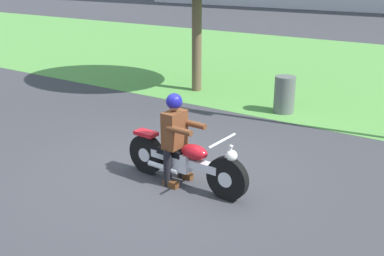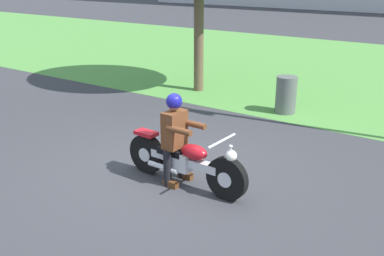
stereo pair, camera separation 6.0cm
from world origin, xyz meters
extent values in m
plane|color=#38383D|center=(0.00, 0.00, 0.00)|extent=(120.00, 120.00, 0.00)
cube|color=#549342|center=(0.00, 9.33, 0.00)|extent=(60.00, 12.00, 0.01)
cylinder|color=black|center=(1.31, -0.30, 0.32)|extent=(0.64, 0.14, 0.64)
cylinder|color=silver|center=(1.31, -0.30, 0.32)|extent=(0.23, 0.15, 0.22)
cylinder|color=black|center=(-0.19, -0.24, 0.32)|extent=(0.64, 0.14, 0.64)
cylinder|color=silver|center=(-0.19, -0.24, 0.32)|extent=(0.23, 0.15, 0.22)
cube|color=silver|center=(0.56, -0.27, 0.40)|extent=(1.20, 0.19, 0.12)
cube|color=silver|center=(0.51, -0.27, 0.38)|extent=(0.33, 0.25, 0.28)
ellipsoid|color=#B2141E|center=(0.74, -0.28, 0.58)|extent=(0.45, 0.26, 0.22)
cube|color=black|center=(0.34, -0.26, 0.50)|extent=(0.45, 0.26, 0.10)
cube|color=#B2141E|center=(-0.19, -0.24, 0.67)|extent=(0.37, 0.21, 0.06)
cylinder|color=silver|center=(1.26, -0.30, 0.57)|extent=(0.25, 0.06, 0.53)
cylinder|color=silver|center=(1.21, -0.30, 0.86)|extent=(0.06, 0.66, 0.04)
sphere|color=white|center=(1.37, -0.30, 0.68)|extent=(0.16, 0.16, 0.16)
cylinder|color=silver|center=(0.26, -0.40, 0.26)|extent=(0.55, 0.10, 0.08)
cylinder|color=black|center=(0.39, -0.09, 0.28)|extent=(0.12, 0.12, 0.57)
cube|color=#593319|center=(0.45, -0.09, 0.05)|extent=(0.24, 0.11, 0.10)
cylinder|color=black|center=(0.38, -0.44, 0.28)|extent=(0.12, 0.12, 0.57)
cube|color=#593319|center=(0.44, -0.45, 0.05)|extent=(0.24, 0.11, 0.10)
cube|color=brown|center=(0.38, -0.26, 0.85)|extent=(0.23, 0.39, 0.56)
cylinder|color=brown|center=(0.61, -0.10, 0.93)|extent=(0.42, 0.11, 0.09)
cylinder|color=brown|center=(0.60, -0.44, 0.93)|extent=(0.42, 0.11, 0.09)
sphere|color=#996B4C|center=(0.38, -0.26, 1.25)|extent=(0.20, 0.20, 0.20)
sphere|color=navy|center=(0.38, -0.26, 1.28)|extent=(0.24, 0.24, 0.24)
cylinder|color=brown|center=(-2.37, 4.51, 1.30)|extent=(0.25, 0.25, 2.60)
cylinder|color=#595E5B|center=(0.34, 3.96, 0.42)|extent=(0.46, 0.46, 0.83)
camera|label=1|loc=(4.10, -5.32, 3.09)|focal=42.30mm
camera|label=2|loc=(4.15, -5.28, 3.09)|focal=42.30mm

